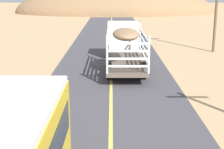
% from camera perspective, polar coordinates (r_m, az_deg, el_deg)
% --- Properties ---
extents(livestock_truck, '(2.53, 9.70, 3.02)m').
position_cam_1_polar(livestock_truck, '(25.56, 2.26, 5.80)').
color(livestock_truck, silver).
rests_on(livestock_truck, road_surface).
extents(car_far, '(1.80, 4.40, 1.46)m').
position_cam_1_polar(car_far, '(34.52, 3.92, 6.24)').
color(car_far, '#264C8C').
rests_on(car_far, road_surface).
extents(power_pole_mid, '(2.20, 0.24, 8.29)m').
position_cam_1_polar(power_pole_mid, '(31.36, 17.47, 11.66)').
color(power_pole_mid, brown).
rests_on(power_pole_mid, ground).
extents(distant_hill, '(44.60, 23.47, 12.09)m').
position_cam_1_polar(distant_hill, '(77.04, 0.79, 10.39)').
color(distant_hill, olive).
rests_on(distant_hill, ground).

